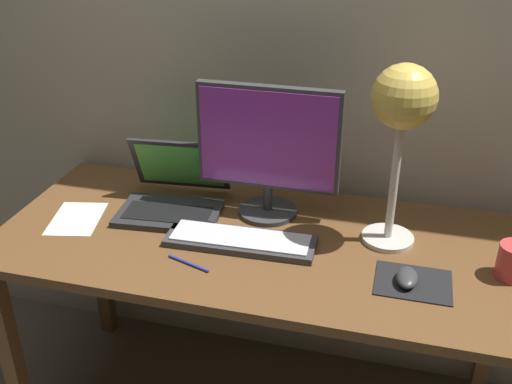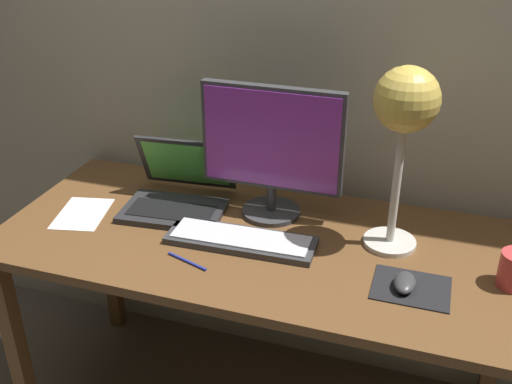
% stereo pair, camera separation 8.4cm
% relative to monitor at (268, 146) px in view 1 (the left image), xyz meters
% --- Properties ---
extents(back_wall, '(4.80, 0.06, 2.60)m').
position_rel_monitor_xyz_m(back_wall, '(0.02, 0.25, 0.33)').
color(back_wall, '#B2A893').
rests_on(back_wall, ground).
extents(desk, '(1.60, 0.70, 0.74)m').
position_rel_monitor_xyz_m(desk, '(0.02, -0.15, -0.31)').
color(desk, brown).
rests_on(desk, ground).
extents(monitor, '(0.44, 0.19, 0.42)m').
position_rel_monitor_xyz_m(monitor, '(0.00, 0.00, 0.00)').
color(monitor, '#38383A').
rests_on(monitor, desk).
extents(keyboard_main, '(0.44, 0.15, 0.03)m').
position_rel_monitor_xyz_m(keyboard_main, '(-0.03, -0.20, -0.22)').
color(keyboard_main, '#38383A').
rests_on(keyboard_main, desk).
extents(laptop, '(0.34, 0.32, 0.21)m').
position_rel_monitor_xyz_m(laptop, '(-0.30, -0.03, -0.17)').
color(laptop, '#28282B').
rests_on(laptop, desk).
extents(desk_lamp, '(0.18, 0.18, 0.53)m').
position_rel_monitor_xyz_m(desk_lamp, '(0.38, -0.07, 0.18)').
color(desk_lamp, beige).
rests_on(desk_lamp, desk).
extents(mousepad, '(0.20, 0.16, 0.00)m').
position_rel_monitor_xyz_m(mousepad, '(0.46, -0.27, -0.23)').
color(mousepad, black).
rests_on(mousepad, desk).
extents(mouse, '(0.06, 0.10, 0.03)m').
position_rel_monitor_xyz_m(mouse, '(0.45, -0.28, -0.21)').
color(mouse, '#38383A').
rests_on(mouse, mousepad).
extents(paper_sheet_by_keyboard, '(0.19, 0.24, 0.00)m').
position_rel_monitor_xyz_m(paper_sheet_by_keyboard, '(-0.57, -0.19, -0.23)').
color(paper_sheet_by_keyboard, white).
rests_on(paper_sheet_by_keyboard, desk).
extents(pen, '(0.14, 0.05, 0.01)m').
position_rel_monitor_xyz_m(pen, '(-0.14, -0.34, -0.23)').
color(pen, '#2633A5').
rests_on(pen, desk).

